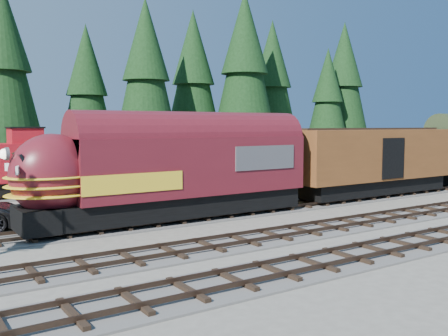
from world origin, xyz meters
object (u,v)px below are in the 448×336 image
boxcar (375,160)px  caboose (14,166)px  depot (186,158)px  locomotive (165,174)px

boxcar → caboose: bearing=147.3°
depot → caboose: depot is taller
locomotive → boxcar: (16.90, 0.00, 0.11)m
boxcar → caboose: size_ratio=1.62×
boxcar → caboose: caboose is taller
locomotive → caboose: bearing=109.2°
caboose → locomotive: bearing=-70.8°
locomotive → caboose: size_ratio=1.85×
depot → boxcar: size_ratio=0.88×
depot → locomotive: (-5.00, -6.50, -0.33)m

